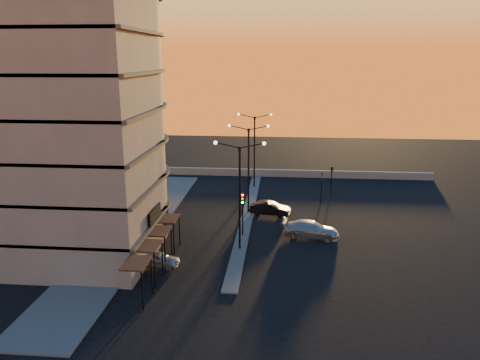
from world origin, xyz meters
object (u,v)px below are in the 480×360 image
traffic_light_main (243,207)px  streetlamp_mid (249,162)px  car_hatchback (157,259)px  car_sedan (270,208)px  car_wagon (311,229)px

traffic_light_main → streetlamp_mid: bearing=90.0°
streetlamp_mid → traffic_light_main: streetlamp_mid is taller
car_hatchback → car_sedan: size_ratio=0.85×
car_hatchback → car_sedan: bearing=-26.4°
car_hatchback → car_sedan: car_sedan is taller
streetlamp_mid → car_sedan: bearing=-11.8°
traffic_light_main → car_hatchback: 9.51m
car_hatchback → traffic_light_main: bearing=-36.4°
traffic_light_main → car_hatchback: size_ratio=1.19×
car_wagon → traffic_light_main: bearing=104.5°
car_wagon → car_sedan: bearing=42.5°
traffic_light_main → car_hatchback: traffic_light_main is taller
car_sedan → car_wagon: size_ratio=0.81×
car_sedan → streetlamp_mid: bearing=89.6°
car_hatchback → car_sedan: 15.95m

